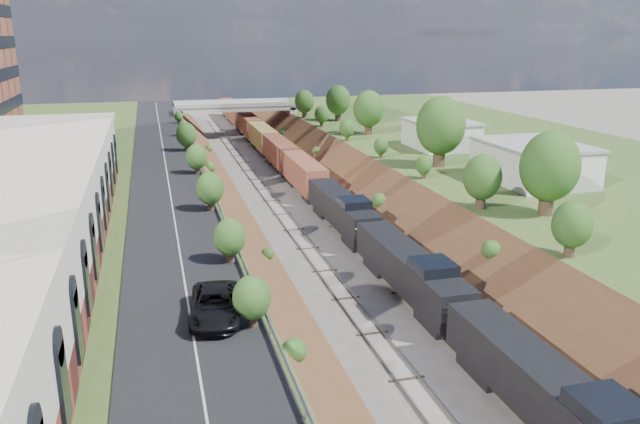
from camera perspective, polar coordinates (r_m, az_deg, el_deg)
platform_right at (r=85.46m, az=21.00°, el=2.59°), size 44.00×180.00×5.00m
embankment_left at (r=70.35m, az=-9.71°, el=-1.41°), size 10.00×180.00×10.00m
embankment_right at (r=75.44m, az=7.13°, el=-0.10°), size 10.00×180.00×10.00m
rail_left_track at (r=71.51m, az=-3.01°, el=-0.83°), size 1.58×180.00×0.18m
rail_right_track at (r=72.73m, az=0.99°, el=-0.52°), size 1.58×180.00×0.18m
road at (r=68.79m, az=-13.64°, el=2.33°), size 8.00×180.00×0.10m
guardrail at (r=68.68m, az=-10.25°, el=2.94°), size 0.10×171.00×0.70m
overpass at (r=131.01m, az=-7.77°, el=8.93°), size 24.50×8.30×7.40m
white_building_near at (r=72.76m, az=18.92°, el=4.23°), size 9.00×12.00×4.00m
white_building_far at (r=91.31m, az=10.99°, el=6.92°), size 8.00×10.00×3.60m
tree_right_large at (r=59.00m, az=20.27°, el=3.87°), size 5.25×5.25×7.61m
tree_left_crest at (r=30.68m, az=-4.11°, el=-10.69°), size 2.45×2.45×3.55m
freight_train at (r=98.49m, az=-3.53°, el=5.33°), size 2.96×151.29×4.55m
suv at (r=36.36m, az=-9.56°, el=-8.35°), size 3.52×6.32×1.67m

